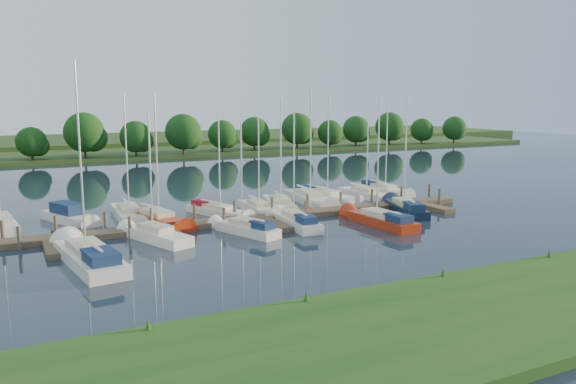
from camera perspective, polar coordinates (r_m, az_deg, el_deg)
name	(u,v)px	position (r m, az deg, el deg)	size (l,w,h in m)	color
ground	(306,242)	(39.49, 1.85, -5.10)	(260.00, 260.00, 0.00)	#1A2635
near_bank	(476,316)	(27.12, 18.57, -11.85)	(90.00, 10.00, 0.50)	#1A4A15
dock	(263,220)	(45.82, -2.52, -2.83)	(40.00, 6.00, 0.40)	#4B372A
mooring_pilings	(258,212)	(46.75, -3.09, -2.09)	(38.24, 2.84, 2.00)	#473D33
far_shore	(116,152)	(110.53, -17.10, 3.94)	(180.00, 30.00, 0.60)	#254018
distant_hill	(96,141)	(135.14, -18.91, 4.92)	(220.00, 40.00, 1.40)	#354F22
treeline	(121,135)	(97.50, -16.60, 5.62)	(145.89, 10.22, 8.21)	#38281C
sailboat_n_0	(1,226)	(48.44, -27.17, -3.10)	(2.79, 8.32, 10.59)	white
motorboat	(69,217)	(49.10, -21.36, -2.42)	(3.91, 6.45, 1.99)	white
sailboat_n_2	(129,215)	(49.13, -15.86, -2.27)	(2.33, 8.53, 10.80)	white
sailboat_n_3	(158,220)	(46.43, -13.11, -2.81)	(3.74, 8.60, 10.88)	#9B260E
sailboat_n_4	(217,212)	(48.95, -7.19, -1.98)	(3.82, 7.12, 9.16)	white
sailboat_n_5	(258,209)	(49.81, -3.06, -1.77)	(1.86, 6.92, 8.93)	white
sailboat_n_6	(280,206)	(51.35, -0.78, -1.42)	(3.89, 8.62, 10.84)	white
sailboat_n_7	(309,199)	(54.75, 2.17, -0.75)	(2.70, 9.15, 11.53)	white
sailboat_n_8	(325,197)	(56.21, 3.76, -0.46)	(3.33, 8.80, 10.99)	white
sailboat_n_9	(365,195)	(57.71, 7.81, -0.31)	(2.43, 7.48, 9.55)	white
sailboat_n_10	(383,190)	(61.16, 9.63, 0.21)	(2.22, 7.56, 9.55)	white
sailboat_s_0	(88,258)	(36.35, -19.62, -6.36)	(3.47, 10.01, 12.62)	white
sailboat_s_1	(155,237)	(40.84, -13.34, -4.46)	(3.76, 7.21, 9.48)	white
sailboat_s_2	(246,230)	(41.89, -4.31, -3.82)	(3.40, 6.59, 8.65)	white
sailboat_s_3	(296,222)	(44.13, 0.81, -3.12)	(2.15, 7.27, 9.40)	white
sailboat_s_4	(380,221)	(45.27, 9.32, -2.93)	(2.24, 8.18, 10.48)	#9B260E
sailboat_s_5	(405,209)	(50.76, 11.83, -1.68)	(4.14, 8.05, 10.38)	black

